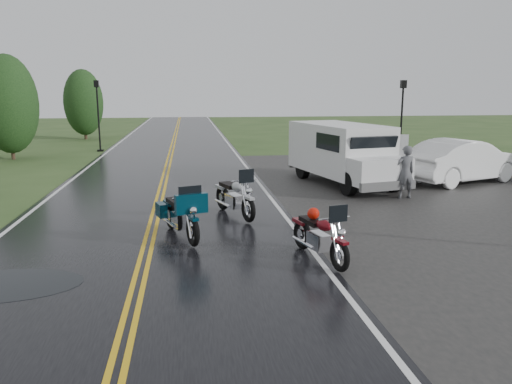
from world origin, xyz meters
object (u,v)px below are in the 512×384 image
at_px(motorcycle_teal, 193,219).
at_px(van_white, 349,162).
at_px(motorcycle_red, 340,243).
at_px(lamp_post_far_left, 98,116).
at_px(lamp_post_far_right, 401,121).
at_px(motorcycle_silver, 248,199).
at_px(person_at_van, 405,173).
at_px(sedan_white, 463,162).

bearing_deg(motorcycle_teal, van_white, 25.47).
relative_size(motorcycle_red, motorcycle_teal, 0.93).
xyz_separation_m(van_white, lamp_post_far_left, (-10.93, 14.98, 0.94)).
bearing_deg(lamp_post_far_right, motorcycle_silver, -129.41).
height_order(motorcycle_teal, person_at_van, person_at_van).
bearing_deg(motorcycle_silver, lamp_post_far_left, 91.64).
height_order(van_white, lamp_post_far_right, lamp_post_far_right).
relative_size(motorcycle_red, motorcycle_silver, 0.92).
height_order(motorcycle_teal, van_white, van_white).
bearing_deg(lamp_post_far_left, motorcycle_red, -69.52).
bearing_deg(motorcycle_silver, van_white, 20.31).
bearing_deg(motorcycle_teal, motorcycle_red, -53.64).
height_order(lamp_post_far_left, lamp_post_far_right, lamp_post_far_left).
relative_size(person_at_van, lamp_post_far_right, 0.43).
distance_m(van_white, person_at_van, 1.92).
bearing_deg(van_white, motorcycle_silver, -152.65).
xyz_separation_m(motorcycle_silver, van_white, (3.96, 3.27, 0.49)).
xyz_separation_m(person_at_van, lamp_post_far_right, (3.69, 8.86, 1.21)).
bearing_deg(lamp_post_far_left, van_white, -53.88).
bearing_deg(person_at_van, motorcycle_teal, 29.43).
bearing_deg(motorcycle_red, van_white, 56.38).
distance_m(motorcycle_silver, person_at_van, 6.30).
relative_size(motorcycle_red, van_white, 0.37).
bearing_deg(sedan_white, person_at_van, 105.31).
xyz_separation_m(person_at_van, lamp_post_far_left, (-12.71, 15.65, 1.25)).
bearing_deg(van_white, motorcycle_teal, -148.55).
height_order(motorcycle_teal, lamp_post_far_right, lamp_post_far_right).
distance_m(motorcycle_silver, lamp_post_far_left, 19.59).
relative_size(person_at_van, lamp_post_far_left, 0.42).
height_order(motorcycle_teal, sedan_white, sedan_white).
bearing_deg(motorcycle_red, sedan_white, 35.12).
xyz_separation_m(motorcycle_teal, lamp_post_far_right, (10.98, 13.46, 1.40)).
distance_m(motorcycle_red, lamp_post_far_left, 23.89).
height_order(motorcycle_teal, motorcycle_silver, motorcycle_silver).
distance_m(motorcycle_teal, van_white, 7.65).
distance_m(motorcycle_teal, lamp_post_far_left, 21.01).
distance_m(person_at_van, sedan_white, 4.46).
xyz_separation_m(sedan_white, lamp_post_far_right, (0.07, 6.25, 1.25)).
bearing_deg(motorcycle_teal, lamp_post_far_left, 86.77).
height_order(motorcycle_silver, van_white, van_white).
bearing_deg(motorcycle_teal, lamp_post_far_right, 32.59).
bearing_deg(motorcycle_teal, sedan_white, 15.25).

